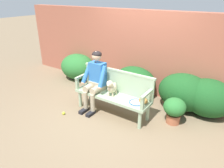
% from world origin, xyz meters
% --- Properties ---
extents(ground_plane, '(40.00, 40.00, 0.00)m').
position_xyz_m(ground_plane, '(0.00, 0.00, 0.00)').
color(ground_plane, '#7A664C').
extents(brick_garden_fence, '(8.00, 0.30, 2.06)m').
position_xyz_m(brick_garden_fence, '(0.00, 1.46, 1.03)').
color(brick_garden_fence, '#9E5642').
rests_on(brick_garden_fence, ground).
extents(hedge_bush_mid_left, '(1.04, 0.84, 0.81)m').
position_xyz_m(hedge_bush_mid_left, '(1.70, 1.07, 0.41)').
color(hedge_bush_mid_left, '#194C1E').
rests_on(hedge_bush_mid_left, ground).
extents(hedge_bush_far_right, '(1.15, 0.89, 0.83)m').
position_xyz_m(hedge_bush_far_right, '(1.21, 1.05, 0.41)').
color(hedge_bush_far_right, '#194C1E').
rests_on(hedge_bush_far_right, ground).
extents(hedge_bush_far_left, '(1.09, 0.75, 0.75)m').
position_xyz_m(hedge_bush_far_left, '(-0.03, 1.06, 0.37)').
color(hedge_bush_far_left, '#194C1E').
rests_on(hedge_bush_far_left, ground).
extents(hedge_bush_mid_right, '(1.07, 0.90, 0.76)m').
position_xyz_m(hedge_bush_mid_right, '(-1.99, 1.07, 0.38)').
color(hedge_bush_mid_right, '#286B2D').
rests_on(hedge_bush_mid_right, ground).
extents(garden_bench, '(1.69, 0.48, 0.44)m').
position_xyz_m(garden_bench, '(0.00, 0.00, 0.38)').
color(garden_bench, '#9EB793').
rests_on(garden_bench, ground).
extents(bench_backrest, '(1.73, 0.06, 0.50)m').
position_xyz_m(bench_backrest, '(0.00, 0.21, 0.70)').
color(bench_backrest, '#9EB793').
rests_on(bench_backrest, garden_bench).
extents(bench_armrest_left_end, '(0.06, 0.48, 0.28)m').
position_xyz_m(bench_armrest_left_end, '(-0.80, -0.09, 0.64)').
color(bench_armrest_left_end, '#9EB793').
rests_on(bench_armrest_left_end, garden_bench).
extents(bench_armrest_right_end, '(0.06, 0.48, 0.28)m').
position_xyz_m(bench_armrest_right_end, '(0.80, -0.09, 0.64)').
color(bench_armrest_right_end, '#9EB793').
rests_on(bench_armrest_right_end, garden_bench).
extents(person_seated, '(0.56, 0.64, 1.31)m').
position_xyz_m(person_seated, '(-0.43, -0.01, 0.72)').
color(person_seated, black).
rests_on(person_seated, ground).
extents(dog_on_bench, '(0.21, 0.37, 0.37)m').
position_xyz_m(dog_on_bench, '(0.01, -0.02, 0.63)').
color(dog_on_bench, beige).
rests_on(dog_on_bench, garden_bench).
extents(tennis_racket, '(0.43, 0.56, 0.03)m').
position_xyz_m(tennis_racket, '(0.60, 0.01, 0.45)').
color(tennis_racket, blue).
rests_on(tennis_racket, garden_bench).
extents(baseball_glove, '(0.28, 0.27, 0.09)m').
position_xyz_m(baseball_glove, '(0.70, 0.07, 0.49)').
color(baseball_glove, '#9E6B2D').
rests_on(baseball_glove, garden_bench).
extents(tennis_ball, '(0.07, 0.07, 0.07)m').
position_xyz_m(tennis_ball, '(-0.82, -0.66, 0.03)').
color(tennis_ball, '#CCDB33').
rests_on(tennis_ball, ground).
extents(potted_plant, '(0.44, 0.44, 0.54)m').
position_xyz_m(potted_plant, '(1.23, 0.39, 0.32)').
color(potted_plant, '#A85B3D').
rests_on(potted_plant, ground).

